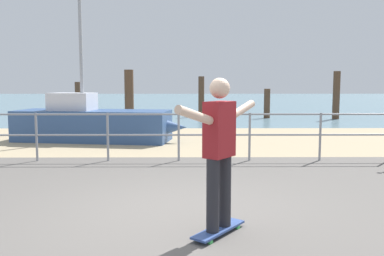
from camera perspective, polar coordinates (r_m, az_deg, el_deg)
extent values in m
cube|color=#605B56|center=(4.47, -3.23, -15.83)|extent=(24.00, 10.00, 0.04)
cube|color=tan|center=(12.26, -1.47, -1.66)|extent=(24.00, 6.00, 0.04)
cube|color=slate|center=(40.17, -0.81, 3.82)|extent=(72.00, 50.00, 0.04)
cylinder|color=gray|center=(9.39, -20.68, -1.24)|extent=(0.05, 0.05, 1.05)
cylinder|color=gray|center=(8.98, -11.56, -1.29)|extent=(0.05, 0.05, 1.05)
cylinder|color=gray|center=(8.82, -1.84, -1.30)|extent=(0.05, 0.05, 1.05)
cylinder|color=gray|center=(8.91, 7.96, -1.28)|extent=(0.05, 0.05, 1.05)
cylinder|color=gray|center=(9.26, 17.29, -1.22)|extent=(0.05, 0.05, 1.05)
cylinder|color=gray|center=(8.82, -6.78, 1.89)|extent=(10.62, 0.04, 0.04)
cylinder|color=gray|center=(8.86, -6.75, -0.96)|extent=(10.62, 0.04, 0.04)
cube|color=#335184|center=(12.25, -13.53, 0.29)|extent=(4.56, 2.04, 0.90)
cone|color=#335184|center=(11.62, -3.39, 0.14)|extent=(1.20, 0.92, 0.77)
cylinder|color=#9EA0A5|center=(12.35, -15.12, 10.94)|extent=(0.10, 0.10, 3.68)
cube|color=silver|center=(12.43, -16.18, 3.54)|extent=(1.32, 1.07, 0.50)
cube|color=#334C8C|center=(4.69, 3.71, -13.81)|extent=(0.64, 0.76, 0.02)
cylinder|color=#3FBF59|center=(4.45, 2.56, -15.54)|extent=(0.06, 0.07, 0.06)
cylinder|color=#3FBF59|center=(4.53, 0.83, -15.11)|extent=(0.06, 0.07, 0.06)
cylinder|color=#3FBF59|center=(4.89, 6.35, -13.51)|extent=(0.06, 0.07, 0.06)
cylinder|color=#3FBF59|center=(4.97, 4.72, -13.18)|extent=(0.06, 0.07, 0.06)
cylinder|color=#26262B|center=(4.47, 2.90, -9.28)|extent=(0.14, 0.14, 0.80)
cylinder|color=#26262B|center=(4.66, 4.56, -8.63)|extent=(0.14, 0.14, 0.80)
cube|color=maroon|center=(4.43, 3.81, -0.19)|extent=(0.38, 0.41, 0.60)
sphere|color=beige|center=(4.41, 3.85, 5.51)|extent=(0.22, 0.22, 0.22)
cylinder|color=beige|center=(4.05, 0.40, 1.77)|extent=(0.41, 0.50, 0.23)
cylinder|color=beige|center=(4.80, 6.72, 2.41)|extent=(0.41, 0.50, 0.23)
cylinder|color=#513826|center=(21.58, -15.48, 3.85)|extent=(0.28, 0.28, 1.74)
cylinder|color=#513826|center=(17.33, -8.68, 4.28)|extent=(0.38, 0.38, 2.23)
cylinder|color=#513826|center=(20.75, 1.29, 4.36)|extent=(0.30, 0.30, 2.02)
cylinder|color=#513826|center=(20.03, 10.32, 3.33)|extent=(0.29, 0.29, 1.41)
cylinder|color=#513826|center=(20.29, 19.31, 4.28)|extent=(0.32, 0.32, 2.23)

